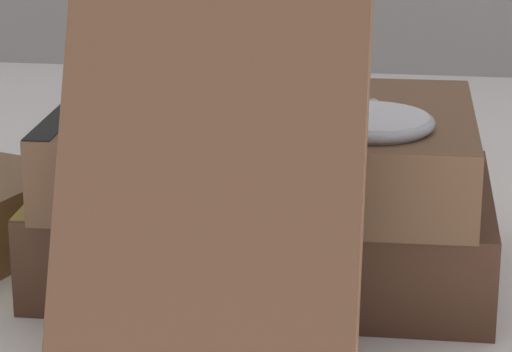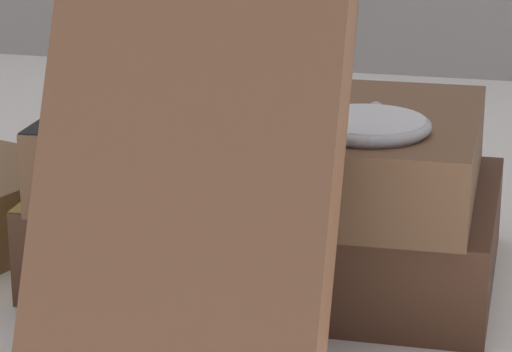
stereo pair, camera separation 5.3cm
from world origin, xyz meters
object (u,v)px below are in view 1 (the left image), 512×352
object	(u,v)px
book_flat_bottom	(256,227)
book_flat_top	(254,148)
book_leaning_front	(210,207)
pocket_watch	(370,122)

from	to	relation	value
book_flat_bottom	book_flat_top	size ratio (longest dim) A/B	1.09
book_flat_top	book_leaning_front	xyz separation A→B (m)	(-0.00, -0.11, 0.01)
book_flat_bottom	book_leaning_front	world-z (taller)	book_leaning_front
book_flat_bottom	book_leaning_front	size ratio (longest dim) A/B	1.34
pocket_watch	book_leaning_front	bearing A→B (deg)	-122.96
book_flat_top	book_flat_bottom	bearing A→B (deg)	82.90
book_flat_bottom	pocket_watch	distance (m)	0.09
book_flat_bottom	pocket_watch	size ratio (longest dim) A/B	3.57
pocket_watch	book_flat_bottom	bearing A→B (deg)	148.16
book_flat_top	pocket_watch	xyz separation A→B (m)	(0.05, -0.03, 0.02)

